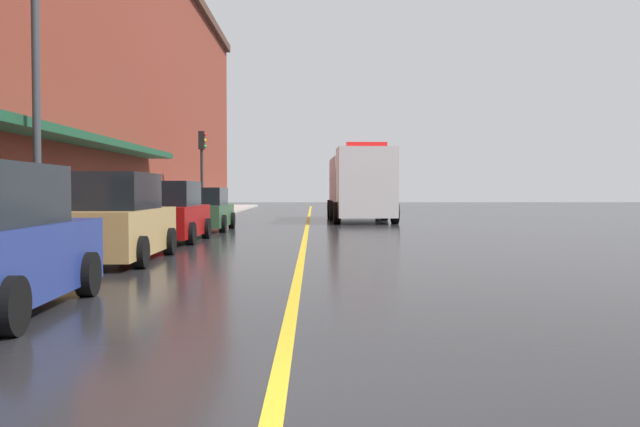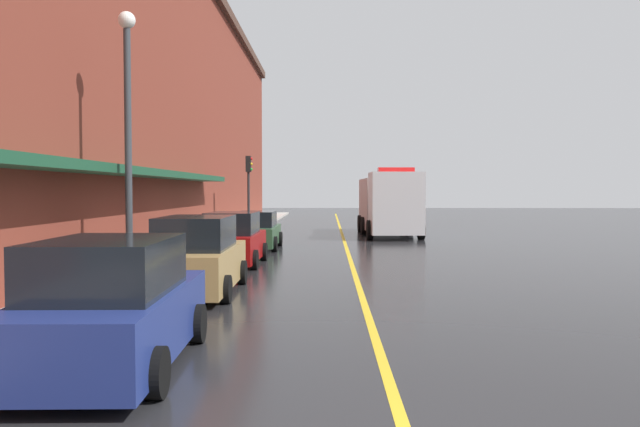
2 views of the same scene
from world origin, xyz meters
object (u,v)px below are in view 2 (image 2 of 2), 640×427
at_px(traffic_light_near, 249,179).
at_px(parked_car_0, 113,308).
at_px(parking_meter_2, 61,277).
at_px(parked_car_2, 233,240).
at_px(parked_car_3, 257,231).
at_px(parking_meter_0, 140,251).
at_px(parking_meter_1, 204,230).
at_px(parked_car_1, 198,258).
at_px(street_lamp_left, 128,117).
at_px(box_truck, 388,204).

bearing_deg(traffic_light_near, parked_car_0, -86.85).
bearing_deg(parking_meter_2, parked_car_0, -48.79).
height_order(parked_car_2, parked_car_3, parked_car_2).
bearing_deg(parking_meter_0, parking_meter_1, 90.00).
relative_size(parked_car_1, street_lamp_left, 0.66).
relative_size(box_truck, parking_meter_1, 6.50).
bearing_deg(parked_car_1, traffic_light_near, 3.15).
bearing_deg(parked_car_3, parking_meter_2, 174.82).
relative_size(box_truck, street_lamp_left, 1.25).
bearing_deg(traffic_light_near, parking_meter_1, -90.29).
relative_size(parked_car_2, parked_car_3, 0.97).
height_order(parked_car_3, box_truck, box_truck).
bearing_deg(traffic_light_near, street_lamp_left, -92.03).
bearing_deg(box_truck, parked_car_3, -40.50).
bearing_deg(parked_car_3, box_truck, -38.86).
height_order(parked_car_2, box_truck, box_truck).
xyz_separation_m(box_truck, parking_meter_0, (-7.91, -19.43, -0.69)).
height_order(parked_car_0, parked_car_2, parked_car_0).
bearing_deg(parking_meter_0, parked_car_0, -76.20).
xyz_separation_m(parked_car_2, traffic_light_near, (-1.28, 13.85, 2.32)).
height_order(parking_meter_1, parking_meter_2, same).
bearing_deg(parked_car_2, parked_car_1, -179.09).
distance_m(box_truck, parking_meter_0, 20.99).
xyz_separation_m(box_truck, parking_meter_2, (-7.91, -23.77, -0.69)).
distance_m(parked_car_2, parked_car_3, 5.62).
relative_size(parked_car_1, parked_car_3, 1.06).
bearing_deg(street_lamp_left, traffic_light_near, 87.97).
distance_m(parking_meter_0, traffic_light_near, 19.82).
relative_size(parking_meter_1, street_lamp_left, 0.19).
relative_size(parked_car_2, parking_meter_0, 3.12).
distance_m(parking_meter_2, street_lamp_left, 6.37).
distance_m(parked_car_1, parking_meter_0, 1.38).
xyz_separation_m(parked_car_1, parking_meter_0, (-1.35, -0.22, 0.18)).
height_order(parking_meter_0, traffic_light_near, traffic_light_near).
height_order(parked_car_3, traffic_light_near, traffic_light_near).
xyz_separation_m(box_truck, street_lamp_left, (-8.51, -18.38, 2.65)).
bearing_deg(parked_car_0, parking_meter_2, 39.43).
bearing_deg(parking_meter_1, parked_car_0, -83.76).
relative_size(parking_meter_1, parking_meter_2, 1.00).
xyz_separation_m(parked_car_0, parked_car_3, (-0.01, 17.51, -0.10)).
relative_size(parked_car_0, parked_car_2, 1.07).
bearing_deg(parked_car_1, parking_meter_1, 9.85).
bearing_deg(parking_meter_1, parked_car_2, -51.08).
bearing_deg(parking_meter_2, street_lamp_left, 96.36).
bearing_deg(parking_meter_1, parking_meter_2, -90.00).
height_order(street_lamp_left, traffic_light_near, street_lamp_left).
height_order(box_truck, parking_meter_0, box_truck).
bearing_deg(parked_car_0, parked_car_2, -1.11).
bearing_deg(parked_car_1, parked_car_0, -179.45).
distance_m(parked_car_3, street_lamp_left, 11.24).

